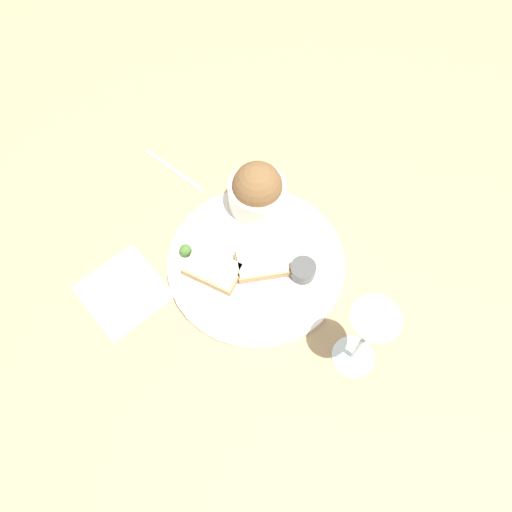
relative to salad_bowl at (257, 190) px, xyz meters
name	(u,v)px	position (x,y,z in m)	size (l,w,h in m)	color
ground_plane	(256,264)	(-0.05, 0.12, -0.06)	(4.00, 4.00, 0.00)	tan
dinner_plate	(256,263)	(-0.05, 0.12, -0.05)	(0.33, 0.33, 0.01)	white
salad_bowl	(257,190)	(0.00, 0.00, 0.00)	(0.11, 0.11, 0.10)	silver
sauce_ramekin	(303,270)	(-0.14, 0.10, -0.03)	(0.05, 0.05, 0.03)	#4C4C4C
cheese_toast_near	(213,269)	(0.01, 0.17, -0.03)	(0.10, 0.06, 0.03)	tan
cheese_toast_far	(262,263)	(-0.06, 0.12, -0.03)	(0.11, 0.10, 0.03)	tan
wine_glass	(368,331)	(-0.27, 0.21, 0.07)	(0.07, 0.07, 0.19)	silver
garnish	(186,250)	(0.07, 0.15, -0.03)	(0.02, 0.02, 0.02)	#477533
napkin	(123,291)	(0.15, 0.26, -0.06)	(0.18, 0.18, 0.01)	beige
fork	(174,170)	(0.19, -0.01, -0.06)	(0.16, 0.05, 0.01)	silver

